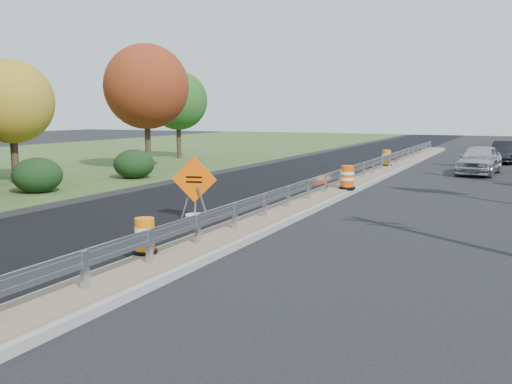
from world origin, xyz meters
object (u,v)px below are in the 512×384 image
at_px(barrel_median_mid, 348,178).
at_px(car_silver, 480,160).
at_px(barrel_median_far, 386,158).
at_px(barrel_median_near, 145,236).
at_px(caution_sign, 195,204).
at_px(car_dark_mid, 506,152).

height_order(barrel_median_mid, car_silver, car_silver).
bearing_deg(car_silver, barrel_median_far, -179.64).
relative_size(barrel_median_near, barrel_median_mid, 0.84).
height_order(caution_sign, barrel_median_mid, caution_sign).
xyz_separation_m(barrel_median_mid, car_dark_mid, (5.51, 18.85, 0.04)).
bearing_deg(barrel_median_near, car_dark_mid, 78.13).
bearing_deg(car_dark_mid, barrel_median_far, -121.35).
relative_size(barrel_median_far, car_silver, 0.19).
xyz_separation_m(caution_sign, car_dark_mid, (8.35, 26.43, 0.23)).
height_order(barrel_median_far, car_silver, car_silver).
bearing_deg(barrel_median_mid, caution_sign, -110.57).
bearing_deg(barrel_median_near, barrel_median_mid, 85.02).
bearing_deg(barrel_median_far, barrel_median_mid, -85.90).
height_order(barrel_median_near, barrel_median_mid, barrel_median_mid).
height_order(caution_sign, car_dark_mid, caution_sign).
distance_m(caution_sign, car_dark_mid, 27.72).
bearing_deg(caution_sign, car_dark_mid, 58.44).
bearing_deg(car_silver, barrel_median_near, -97.76).
relative_size(caution_sign, barrel_median_far, 2.18).
xyz_separation_m(caution_sign, car_silver, (7.28, 18.11, 0.30)).
bearing_deg(caution_sign, barrel_median_near, -84.97).
bearing_deg(car_dark_mid, car_silver, -89.90).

